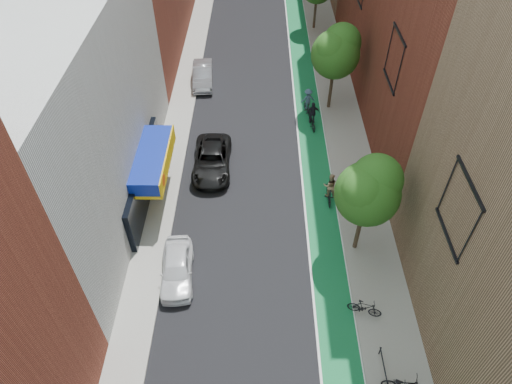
{
  "coord_description": "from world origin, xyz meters",
  "views": [
    {
      "loc": [
        0.1,
        -6.31,
        20.59
      ],
      "look_at": [
        -0.03,
        13.0,
        1.5
      ],
      "focal_mm": 32.0,
      "sensor_mm": 36.0,
      "label": 1
    }
  ],
  "objects_px": {
    "parked_car_black": "(212,160)",
    "parked_car_silver": "(203,75)",
    "parked_car_white": "(177,268)",
    "cyclist_lane_mid": "(312,118)",
    "cyclist_lane_far": "(308,102)",
    "cyclist_lane_near": "(329,190)"
  },
  "relations": [
    {
      "from": "cyclist_lane_mid",
      "to": "cyclist_lane_far",
      "type": "distance_m",
      "value": 1.91
    },
    {
      "from": "parked_car_white",
      "to": "parked_car_black",
      "type": "xyz_separation_m",
      "value": [
        1.21,
        8.76,
        0.03
      ]
    },
    {
      "from": "parked_car_white",
      "to": "parked_car_black",
      "type": "relative_size",
      "value": 0.78
    },
    {
      "from": "parked_car_white",
      "to": "cyclist_lane_mid",
      "type": "xyz_separation_m",
      "value": [
        8.29,
        13.53,
        0.07
      ]
    },
    {
      "from": "parked_car_silver",
      "to": "parked_car_black",
      "type": "bearing_deg",
      "value": -86.04
    },
    {
      "from": "parked_car_silver",
      "to": "cyclist_lane_near",
      "type": "height_order",
      "value": "cyclist_lane_near"
    },
    {
      "from": "parked_car_white",
      "to": "cyclist_lane_mid",
      "type": "distance_m",
      "value": 15.87
    },
    {
      "from": "cyclist_lane_far",
      "to": "cyclist_lane_near",
      "type": "bearing_deg",
      "value": 79.83
    },
    {
      "from": "parked_car_white",
      "to": "cyclist_lane_mid",
      "type": "height_order",
      "value": "cyclist_lane_mid"
    },
    {
      "from": "cyclist_lane_mid",
      "to": "parked_car_silver",
      "type": "bearing_deg",
      "value": -43.46
    },
    {
      "from": "parked_car_white",
      "to": "cyclist_lane_near",
      "type": "distance_m",
      "value": 10.51
    },
    {
      "from": "cyclist_lane_far",
      "to": "parked_car_black",
      "type": "bearing_deg",
      "value": 30.11
    },
    {
      "from": "cyclist_lane_near",
      "to": "parked_car_white",
      "type": "bearing_deg",
      "value": 33.9
    },
    {
      "from": "cyclist_lane_mid",
      "to": "cyclist_lane_far",
      "type": "relative_size",
      "value": 1.03
    },
    {
      "from": "parked_car_silver",
      "to": "cyclist_lane_far",
      "type": "height_order",
      "value": "cyclist_lane_far"
    },
    {
      "from": "parked_car_silver",
      "to": "cyclist_lane_far",
      "type": "bearing_deg",
      "value": -31.08
    },
    {
      "from": "parked_car_white",
      "to": "parked_car_silver",
      "type": "height_order",
      "value": "parked_car_silver"
    },
    {
      "from": "parked_car_black",
      "to": "parked_car_silver",
      "type": "height_order",
      "value": "parked_car_silver"
    },
    {
      "from": "parked_car_black",
      "to": "parked_car_white",
      "type": "bearing_deg",
      "value": -98.6
    },
    {
      "from": "cyclist_lane_far",
      "to": "cyclist_lane_mid",
      "type": "bearing_deg",
      "value": 82.62
    },
    {
      "from": "cyclist_lane_near",
      "to": "parked_car_black",
      "type": "bearing_deg",
      "value": -21.15
    },
    {
      "from": "parked_car_black",
      "to": "cyclist_lane_far",
      "type": "xyz_separation_m",
      "value": [
        6.86,
        6.66,
        0.19
      ]
    }
  ]
}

